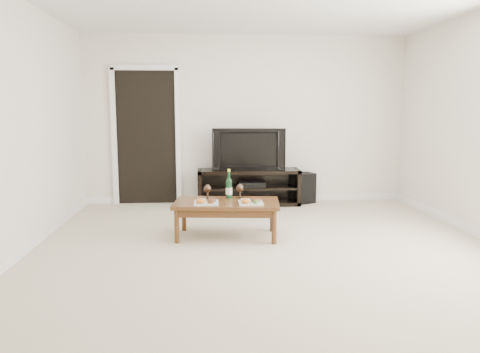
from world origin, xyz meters
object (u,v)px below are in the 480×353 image
coffee_table (227,219)px  subwoofer (302,188)px  television (249,149)px  media_console (249,187)px

coffee_table → subwoofer: bearing=56.2°
television → subwoofer: television is taller
subwoofer → coffee_table: (-1.28, -1.91, -0.03)m
media_console → television: 0.59m
media_console → television: size_ratio=1.42×
television → coffee_table: size_ratio=0.92×
television → subwoofer: bearing=11.8°
media_console → television: bearing=0.0°
subwoofer → coffee_table: 2.29m
television → subwoofer: size_ratio=2.32×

